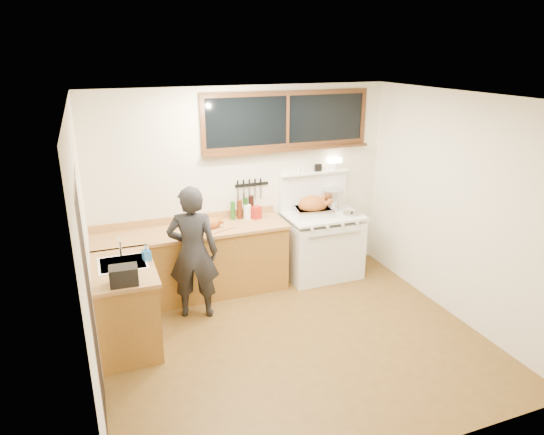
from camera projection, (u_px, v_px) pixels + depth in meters
name	position (u px, v px, depth m)	size (l,w,h in m)	color
ground_plane	(295.00, 342.00, 5.31)	(4.00, 3.50, 0.02)	#563A16
room_shell	(298.00, 197.00, 4.76)	(4.10, 3.60, 2.65)	beige
counter_back	(193.00, 262.00, 6.17)	(2.44, 0.64, 1.00)	brown
counter_left	(126.00, 305.00, 5.14)	(0.64, 1.09, 0.90)	brown
sink_unit	(123.00, 268.00, 5.08)	(0.50, 0.45, 0.37)	white
vintage_stove	(322.00, 243.00, 6.73)	(1.02, 0.74, 1.60)	white
back_window	(288.00, 126.00, 6.35)	(2.32, 0.13, 0.77)	black
left_doorway	(92.00, 310.00, 3.80)	(0.02, 1.04, 2.17)	black
knife_strip	(251.00, 185.00, 6.43)	(0.46, 0.03, 0.28)	black
man	(193.00, 253.00, 5.58)	(0.68, 0.55, 1.60)	black
soap_bottle	(146.00, 253.00, 5.11)	(0.10, 0.10, 0.17)	#2469B8
toaster	(124.00, 276.00, 4.60)	(0.27, 0.19, 0.18)	black
cutting_board	(212.00, 225.00, 6.03)	(0.54, 0.48, 0.15)	#AA7843
roast_turkey	(313.00, 207.00, 6.53)	(0.55, 0.44, 0.27)	silver
stockpot	(332.00, 199.00, 6.75)	(0.32, 0.32, 0.29)	silver
saucepan	(318.00, 206.00, 6.72)	(0.23, 0.31, 0.13)	silver
pot_lid	(352.00, 214.00, 6.57)	(0.30, 0.30, 0.04)	silver
coffee_tin	(256.00, 212.00, 6.39)	(0.14, 0.13, 0.17)	#9F1C11
pitcher	(247.00, 212.00, 6.37)	(0.12, 0.12, 0.19)	white
bottle_cluster	(244.00, 208.00, 6.38)	(0.32, 0.07, 0.30)	black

